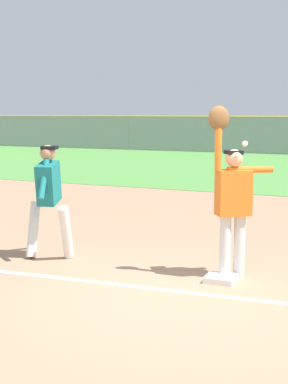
{
  "coord_description": "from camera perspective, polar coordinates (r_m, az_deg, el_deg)",
  "views": [
    {
      "loc": [
        2.29,
        -6.1,
        2.19
      ],
      "look_at": [
        -1.06,
        1.22,
        1.05
      ],
      "focal_mm": 52.49,
      "sensor_mm": 36.0,
      "label": 1
    }
  ],
  "objects": [
    {
      "name": "parked_car_silver",
      "position": [
        35.96,
        1.95,
        5.66
      ],
      "size": [
        4.56,
        2.44,
        1.25
      ],
      "rotation": [
        0.0,
        0.0,
        -0.09
      ],
      "color": "#B7B7BC",
      "rests_on": "ground_plane"
    },
    {
      "name": "runner",
      "position": [
        8.48,
        -9.66,
        -0.15
      ],
      "size": [
        0.85,
        0.83,
        1.72
      ],
      "rotation": [
        0.0,
        0.0,
        0.3
      ],
      "color": "white",
      "rests_on": "ground_plane"
    },
    {
      "name": "fielder",
      "position": [
        7.45,
        8.93,
        -0.3
      ],
      "size": [
        0.79,
        0.61,
        2.28
      ],
      "rotation": [
        0.0,
        0.0,
        2.2
      ],
      "color": "silver",
      "rests_on": "ground_plane"
    },
    {
      "name": "baseball",
      "position": [
        7.23,
        10.22,
        4.86
      ],
      "size": [
        0.07,
        0.07,
        0.07
      ],
      "primitive_type": "sphere",
      "color": "white"
    },
    {
      "name": "parked_car_blue",
      "position": [
        34.32,
        12.18,
        5.37
      ],
      "size": [
        4.56,
        2.44,
        1.25
      ],
      "rotation": [
        0.0,
        0.0,
        -0.09
      ],
      "color": "#23389E",
      "rests_on": "ground_plane"
    },
    {
      "name": "ground_plane",
      "position": [
        6.87,
        3.85,
        -10.54
      ],
      "size": [
        74.66,
        74.66,
        0.0
      ],
      "primitive_type": "plane",
      "color": "tan"
    },
    {
      "name": "first_base",
      "position": [
        7.49,
        7.81,
        -8.71
      ],
      "size": [
        0.39,
        0.39,
        0.08
      ],
      "primitive_type": "cube",
      "rotation": [
        0.0,
        0.0,
        0.03
      ],
      "color": "white",
      "rests_on": "ground_plane"
    }
  ]
}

